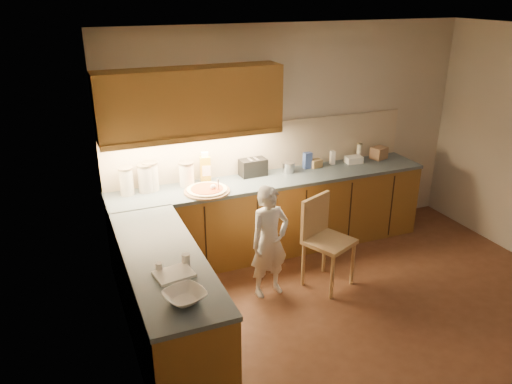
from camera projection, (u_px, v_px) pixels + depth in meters
room at (400, 153)px, 4.13m from camera, size 4.54×4.50×2.62m
l_counter at (244, 239)px, 5.33m from camera, size 3.77×2.62×0.92m
backsplash at (264, 147)px, 5.87m from camera, size 3.75×0.02×0.58m
upper_cabinets at (191, 102)px, 5.17m from camera, size 1.95×0.36×0.73m
pizza_on_board at (207, 190)px, 5.33m from camera, size 0.49×0.49×0.20m
child at (270, 242)px, 4.99m from camera, size 0.47×0.34×1.18m
wooden_chair at (324, 235)px, 5.19m from camera, size 0.57×0.57×0.97m
mixing_bowl at (185, 296)px, 3.47m from camera, size 0.35×0.35×0.07m
canister_a at (126, 181)px, 5.21m from camera, size 0.15×0.15×0.30m
canister_b at (146, 178)px, 5.30m from camera, size 0.18×0.18×0.31m
canister_c at (151, 176)px, 5.33m from camera, size 0.17×0.17×0.32m
canister_d at (187, 174)px, 5.45m from camera, size 0.17×0.17×0.28m
oil_jug at (205, 169)px, 5.55m from camera, size 0.13×0.11×0.35m
toaster at (253, 167)px, 5.78m from camera, size 0.31×0.19×0.20m
steel_pot at (288, 167)px, 5.89m from camera, size 0.16×0.16×0.12m
blue_box at (307, 160)px, 6.01m from camera, size 0.10×0.07×0.20m
card_box_a at (316, 163)px, 6.06m from camera, size 0.15×0.12×0.10m
white_bottle at (332, 158)px, 6.16m from camera, size 0.06×0.06×0.17m
flat_pack at (354, 160)px, 6.22m from camera, size 0.22×0.16×0.08m
tall_jar at (359, 152)px, 6.30m from camera, size 0.07×0.07×0.22m
card_box_b at (379, 153)px, 6.36m from camera, size 0.23×0.21×0.15m
dough_cloth at (174, 274)px, 3.79m from camera, size 0.31×0.26×0.02m
spice_jar_a at (159, 267)px, 3.83m from camera, size 0.07×0.07×0.07m
spice_jar_b at (186, 259)px, 3.93m from camera, size 0.08×0.08×0.09m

